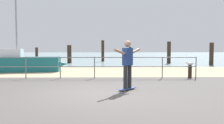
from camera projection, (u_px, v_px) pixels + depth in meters
ground_plane at (97, 100)px, 6.93m from camera, size 24.00×10.00×0.04m
beach_strip at (102, 72)px, 14.91m from camera, size 24.00×6.00×0.04m
sea_surface at (105, 56)px, 42.85m from camera, size 72.00×50.00×0.04m
railing_fence at (60, 64)px, 11.43m from camera, size 13.04×0.05×1.05m
sailboat at (25, 63)px, 14.78m from camera, size 5.05×1.96×5.16m
skateboard at (127, 89)px, 8.37m from camera, size 0.68×0.73×0.08m
skateboarder at (128, 61)px, 8.31m from camera, size 1.02×1.14×1.65m
bollard_short at (190, 72)px, 11.73m from camera, size 0.18×0.18×0.62m
seagull at (190, 64)px, 11.71m from camera, size 0.48×0.22×0.18m
groyne_post_0 at (37, 55)px, 22.35m from camera, size 0.25×0.25×1.47m
groyne_post_1 at (69, 54)px, 22.23m from camera, size 0.39×0.39×1.69m
groyne_post_2 at (103, 51)px, 24.95m from camera, size 0.30×0.30×2.20m
groyne_post_3 at (130, 54)px, 27.35m from camera, size 0.26×0.26×1.54m
groyne_post_4 at (169, 53)px, 22.04m from camera, size 0.34×0.34×2.01m
groyne_post_5 at (211, 54)px, 20.10m from camera, size 0.35×0.35×1.88m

